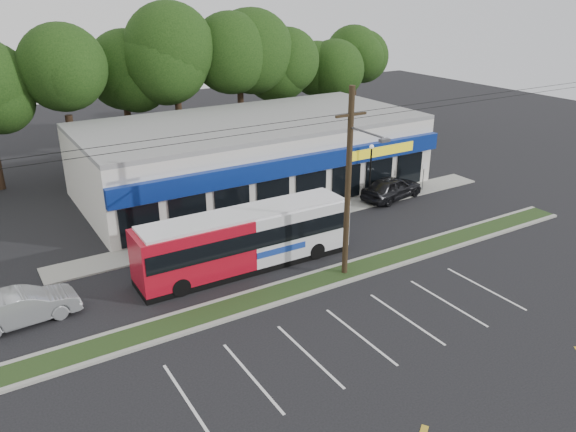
% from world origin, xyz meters
% --- Properties ---
extents(ground, '(120.00, 120.00, 0.00)m').
position_xyz_m(ground, '(0.00, 0.00, 0.00)').
color(ground, black).
rests_on(ground, ground).
extents(grass_strip, '(40.00, 1.60, 0.12)m').
position_xyz_m(grass_strip, '(0.00, 1.00, 0.06)').
color(grass_strip, '#203214').
rests_on(grass_strip, ground).
extents(curb_south, '(40.00, 0.25, 0.14)m').
position_xyz_m(curb_south, '(0.00, 0.15, 0.07)').
color(curb_south, '#9E9E93').
rests_on(curb_south, ground).
extents(curb_north, '(40.00, 0.25, 0.14)m').
position_xyz_m(curb_north, '(0.00, 1.85, 0.07)').
color(curb_north, '#9E9E93').
rests_on(curb_north, ground).
extents(sidewalk, '(32.00, 2.20, 0.10)m').
position_xyz_m(sidewalk, '(5.00, 9.00, 0.05)').
color(sidewalk, '#9E9E93').
rests_on(sidewalk, ground).
extents(strip_mall, '(25.00, 12.55, 5.30)m').
position_xyz_m(strip_mall, '(5.50, 15.91, 2.65)').
color(strip_mall, silver).
rests_on(strip_mall, ground).
extents(utility_pole, '(50.00, 2.77, 10.00)m').
position_xyz_m(utility_pole, '(2.83, 0.93, 5.41)').
color(utility_pole, black).
rests_on(utility_pole, ground).
extents(lamp_post, '(0.30, 0.30, 4.25)m').
position_xyz_m(lamp_post, '(11.00, 8.80, 2.67)').
color(lamp_post, black).
rests_on(lamp_post, ground).
extents(sign_post, '(0.45, 0.10, 2.23)m').
position_xyz_m(sign_post, '(16.00, 8.57, 1.56)').
color(sign_post, '#59595E').
rests_on(sign_post, ground).
extents(tree_line, '(46.76, 6.76, 11.83)m').
position_xyz_m(tree_line, '(4.00, 26.00, 8.42)').
color(tree_line, black).
rests_on(tree_line, ground).
extents(metrobus, '(12.14, 2.69, 3.25)m').
position_xyz_m(metrobus, '(-1.07, 4.50, 1.72)').
color(metrobus, '#B20D1F').
rests_on(metrobus, ground).
extents(car_dark, '(5.32, 2.83, 1.72)m').
position_xyz_m(car_dark, '(12.85, 8.50, 0.86)').
color(car_dark, black).
rests_on(car_dark, ground).
extents(car_silver, '(4.96, 2.04, 1.60)m').
position_xyz_m(car_silver, '(-12.30, 4.91, 0.80)').
color(car_silver, '#929699').
rests_on(car_silver, ground).
extents(pedestrian_a, '(0.75, 0.58, 1.82)m').
position_xyz_m(pedestrian_a, '(2.24, 8.29, 0.91)').
color(pedestrian_a, white).
rests_on(pedestrian_a, ground).
extents(pedestrian_b, '(1.01, 0.95, 1.66)m').
position_xyz_m(pedestrian_b, '(3.09, 8.50, 0.83)').
color(pedestrian_b, beige).
rests_on(pedestrian_b, ground).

